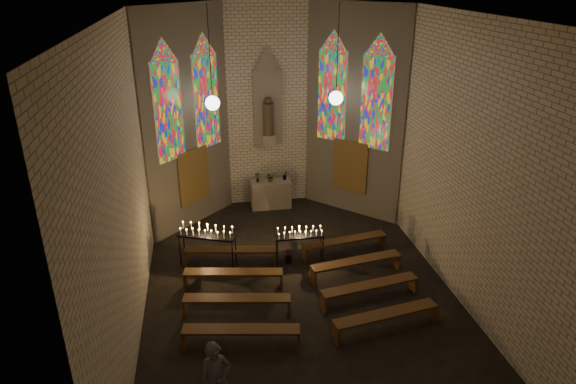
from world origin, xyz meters
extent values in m
plane|color=black|center=(0.00, 0.00, 0.00)|extent=(12.00, 12.00, 0.00)
cube|color=beige|center=(0.00, 6.00, 3.50)|extent=(8.00, 0.02, 7.00)
cube|color=beige|center=(0.00, -6.00, 3.50)|extent=(8.00, 0.02, 7.00)
cube|color=beige|center=(-4.00, 0.00, 3.50)|extent=(0.02, 12.00, 7.00)
cube|color=beige|center=(4.00, 0.00, 3.50)|extent=(0.02, 12.00, 7.00)
cube|color=silver|center=(0.00, 0.00, 7.00)|extent=(8.00, 12.00, 0.01)
cube|color=beige|center=(-2.75, 4.75, 3.50)|extent=(2.72, 2.72, 7.00)
cube|color=beige|center=(2.75, 4.75, 3.50)|extent=(2.72, 2.72, 7.00)
cube|color=#4C3F8C|center=(-3.21, 4.06, 4.00)|extent=(0.78, 0.78, 3.00)
cube|color=#4C3F8C|center=(-2.06, 5.21, 4.00)|extent=(0.78, 0.78, 3.00)
cube|color=#4C3F8C|center=(2.06, 5.21, 4.00)|extent=(0.78, 0.78, 3.00)
cube|color=#4C3F8C|center=(3.21, 4.06, 4.00)|extent=(0.78, 0.78, 3.00)
cube|color=brown|center=(-2.63, 4.63, 1.70)|extent=(0.95, 0.95, 1.80)
cube|color=brown|center=(2.63, 4.63, 1.70)|extent=(0.95, 0.95, 1.80)
cube|color=gray|center=(0.00, 5.92, 3.50)|extent=(1.00, 0.12, 2.60)
cone|color=gray|center=(0.00, 5.92, 5.15)|extent=(1.00, 1.00, 0.80)
cube|color=#AEA08E|center=(0.00, 5.78, 2.40)|extent=(0.45, 0.30, 0.40)
cylinder|color=#4F4736|center=(0.00, 5.78, 3.15)|extent=(0.36, 0.36, 1.10)
sphere|color=#4F4736|center=(0.00, 5.78, 3.80)|extent=(0.26, 0.26, 0.26)
sphere|color=white|center=(-1.90, 4.10, 4.20)|extent=(0.44, 0.44, 0.44)
cylinder|color=black|center=(-1.90, 4.10, 5.60)|extent=(0.02, 0.02, 2.80)
sphere|color=white|center=(1.90, 4.10, 4.20)|extent=(0.44, 0.44, 0.44)
cylinder|color=black|center=(1.90, 4.10, 5.60)|extent=(0.02, 0.02, 2.80)
cube|color=#AEA08E|center=(0.00, 5.45, 0.50)|extent=(1.40, 0.60, 1.00)
imported|color=#4C723F|center=(-0.47, 5.42, 1.18)|extent=(0.22, 0.18, 0.37)
imported|color=#4C723F|center=(-0.02, 5.42, 1.18)|extent=(0.39, 0.36, 0.35)
imported|color=#4C723F|center=(0.52, 5.48, 1.17)|extent=(0.20, 0.17, 0.34)
imported|color=#4C723F|center=(-0.03, 1.57, 0.21)|extent=(0.31, 0.31, 0.42)
cube|color=black|center=(-2.33, 1.81, 0.96)|extent=(1.70, 0.98, 0.05)
cylinder|color=black|center=(-3.12, 1.95, 0.47)|extent=(0.03, 0.03, 0.94)
cylinder|color=black|center=(-1.66, 1.38, 0.47)|extent=(0.03, 0.03, 0.94)
cylinder|color=black|center=(-3.01, 2.24, 0.47)|extent=(0.03, 0.03, 0.94)
cylinder|color=black|center=(-1.55, 1.67, 0.47)|extent=(0.03, 0.03, 0.94)
cube|color=black|center=(0.30, 1.60, 0.82)|extent=(1.42, 0.34, 0.04)
cylinder|color=black|center=(-0.36, 1.47, 0.40)|extent=(0.03, 0.03, 0.80)
cylinder|color=black|center=(0.97, 1.47, 0.40)|extent=(0.03, 0.03, 0.80)
cylinder|color=black|center=(-0.36, 1.73, 0.40)|extent=(0.03, 0.03, 0.80)
cylinder|color=black|center=(0.97, 1.73, 0.40)|extent=(0.03, 0.03, 0.80)
cube|color=#533217|center=(-1.70, 1.76, 0.47)|extent=(2.66, 0.81, 0.06)
cube|color=#533217|center=(-2.97, 1.98, 0.24)|extent=(0.12, 0.37, 0.47)
cube|color=#533217|center=(-0.43, 1.54, 0.24)|extent=(0.12, 0.37, 0.47)
cube|color=#533217|center=(1.70, 1.76, 0.47)|extent=(2.66, 0.81, 0.06)
cube|color=#533217|center=(0.43, 1.54, 0.24)|extent=(0.12, 0.37, 0.47)
cube|color=#533217|center=(2.97, 1.98, 0.24)|extent=(0.12, 0.37, 0.47)
cube|color=#533217|center=(-1.70, 0.56, 0.47)|extent=(2.66, 0.81, 0.06)
cube|color=#533217|center=(-2.97, 0.78, 0.24)|extent=(0.12, 0.37, 0.47)
cube|color=#533217|center=(-0.43, 0.34, 0.24)|extent=(0.12, 0.37, 0.47)
cube|color=#533217|center=(1.70, 0.56, 0.47)|extent=(2.66, 0.81, 0.06)
cube|color=#533217|center=(0.43, 0.34, 0.24)|extent=(0.12, 0.37, 0.47)
cube|color=#533217|center=(2.97, 0.78, 0.24)|extent=(0.12, 0.37, 0.47)
cube|color=#533217|center=(-1.70, -0.64, 0.47)|extent=(2.66, 0.81, 0.06)
cube|color=#533217|center=(-2.97, -0.42, 0.24)|extent=(0.12, 0.37, 0.47)
cube|color=#533217|center=(-0.43, -0.86, 0.24)|extent=(0.12, 0.37, 0.47)
cube|color=#533217|center=(1.70, -0.64, 0.47)|extent=(2.66, 0.81, 0.06)
cube|color=#533217|center=(0.43, -0.86, 0.24)|extent=(0.12, 0.37, 0.47)
cube|color=#533217|center=(2.97, -0.42, 0.24)|extent=(0.12, 0.37, 0.47)
cube|color=#533217|center=(-1.70, -1.84, 0.47)|extent=(2.66, 0.81, 0.06)
cube|color=#533217|center=(-2.97, -1.62, 0.24)|extent=(0.12, 0.37, 0.47)
cube|color=#533217|center=(-0.43, -2.06, 0.24)|extent=(0.12, 0.37, 0.47)
cube|color=#533217|center=(1.70, -1.84, 0.47)|extent=(2.66, 0.81, 0.06)
cube|color=#533217|center=(0.43, -2.06, 0.24)|extent=(0.12, 0.37, 0.47)
cube|color=#533217|center=(2.97, -1.62, 0.24)|extent=(0.12, 0.37, 0.47)
imported|color=#53525D|center=(-2.31, -3.65, 0.82)|extent=(0.67, 0.52, 1.63)
camera|label=1|loc=(-2.23, -11.16, 7.89)|focal=32.00mm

